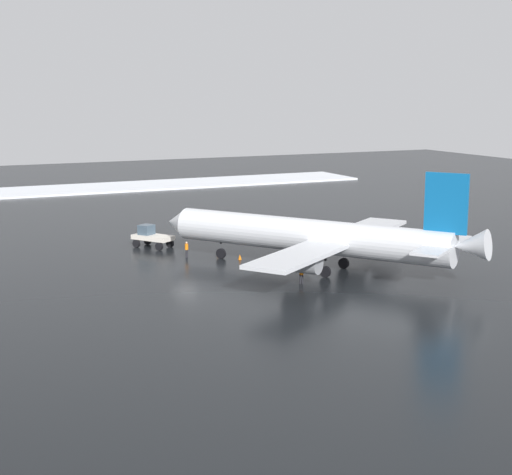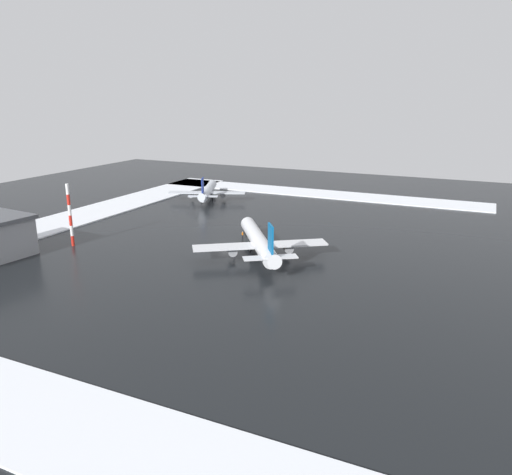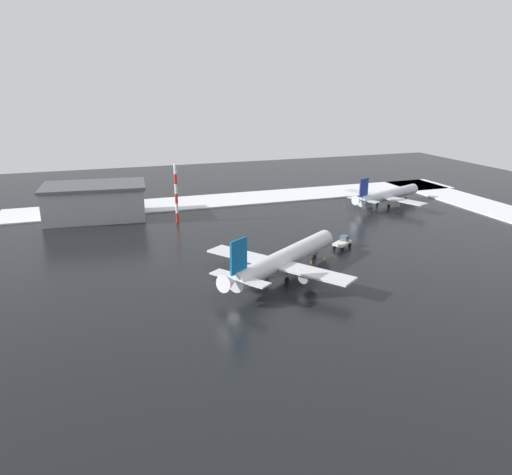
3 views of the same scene
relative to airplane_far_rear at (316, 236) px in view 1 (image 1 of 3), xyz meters
name	(u,v)px [view 1 (image 1 of 3)]	position (x,y,z in m)	size (l,w,h in m)	color
ground_plane	(184,269)	(-5.91, -11.48, -3.39)	(240.00, 240.00, 0.00)	black
snow_bank_left	(54,190)	(-72.91, -11.48, -3.23)	(14.00, 116.00, 0.31)	white
airplane_far_rear	(316,236)	(0.00, 0.00, 0.00)	(29.93, 25.77, 10.25)	silver
pushback_tug	(151,236)	(-17.92, -11.07, -2.10)	(5.04, 4.39, 2.50)	silver
ground_crew_mid_apron	(187,248)	(-11.02, -9.38, -2.42)	(0.36, 0.36, 1.71)	black
ground_crew_near_tug	(301,274)	(4.24, -3.85, -2.42)	(0.36, 0.36, 1.71)	black
traffic_cone_near_nose	(240,257)	(-7.73, -4.69, -3.11)	(0.36, 0.36, 0.55)	orange
traffic_cone_mid_line	(218,252)	(-11.10, -5.81, -3.11)	(0.36, 0.36, 0.55)	orange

